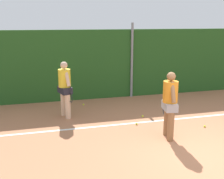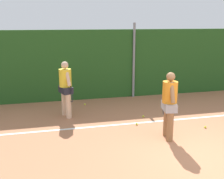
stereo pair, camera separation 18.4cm
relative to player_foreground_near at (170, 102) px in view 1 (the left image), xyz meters
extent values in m
plane|color=#B2704C|center=(0.37, 0.41, -1.03)|extent=(30.38, 30.38, 0.00)
cube|color=#23511E|center=(0.37, 4.48, 0.37)|extent=(19.75, 0.25, 2.81)
cylinder|color=gray|center=(0.37, 4.31, 0.51)|extent=(0.10, 0.10, 3.08)
cube|color=white|center=(0.37, 1.28, -1.03)|extent=(14.43, 0.10, 0.01)
cylinder|color=#8C603D|center=(-0.03, -0.18, -0.63)|extent=(0.18, 0.18, 0.81)
cylinder|color=#8C603D|center=(0.03, 0.17, -0.63)|extent=(0.18, 0.18, 0.81)
cube|color=#99999E|center=(0.00, 0.00, -0.12)|extent=(0.40, 0.58, 0.22)
cylinder|color=orange|center=(0.00, 0.00, 0.28)|extent=(0.39, 0.39, 0.57)
sphere|color=#8C603D|center=(0.00, 0.00, 0.69)|extent=(0.23, 0.23, 0.23)
cylinder|color=#8C603D|center=(-0.04, -0.22, 0.32)|extent=(0.15, 0.32, 0.54)
cylinder|color=#8C603D|center=(0.04, 0.22, 0.32)|extent=(0.15, 0.32, 0.54)
cylinder|color=black|center=(0.00, 0.31, -0.06)|extent=(0.03, 0.03, 0.28)
torus|color=#26262B|center=(0.00, 0.31, -0.33)|extent=(0.07, 0.28, 0.28)
cylinder|color=beige|center=(-2.63, 2.62, -0.62)|extent=(0.18, 0.18, 0.82)
cylinder|color=beige|center=(-2.51, 2.27, -0.62)|extent=(0.18, 0.18, 0.82)
cube|color=#23232D|center=(-2.57, 2.45, -0.10)|extent=(0.47, 0.62, 0.22)
cylinder|color=yellow|center=(-2.57, 2.45, 0.30)|extent=(0.40, 0.40, 0.58)
sphere|color=beige|center=(-2.57, 2.45, 0.72)|extent=(0.24, 0.24, 0.24)
cylinder|color=beige|center=(-2.64, 2.66, 0.34)|extent=(0.18, 0.32, 0.55)
cylinder|color=beige|center=(-2.50, 2.23, 0.34)|extent=(0.18, 0.32, 0.55)
cylinder|color=black|center=(-2.42, 2.16, -0.05)|extent=(0.03, 0.03, 0.28)
torus|color=#26262B|center=(-2.42, 2.16, -0.32)|extent=(0.11, 0.28, 0.28)
sphere|color=#CCDB33|center=(1.41, 0.41, -1.00)|extent=(0.07, 0.07, 0.07)
sphere|color=#CCDB33|center=(-0.08, 1.75, -1.00)|extent=(0.07, 0.07, 0.07)
sphere|color=#CCDB33|center=(-1.80, 3.56, -1.00)|extent=(0.07, 0.07, 0.07)
sphere|color=#CCDB33|center=(-0.52, 1.13, -1.00)|extent=(0.07, 0.07, 0.07)
camera|label=1|loc=(-3.28, -6.42, 2.10)|focal=43.96mm
camera|label=2|loc=(-3.10, -6.47, 2.10)|focal=43.96mm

